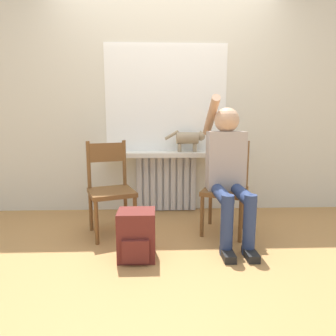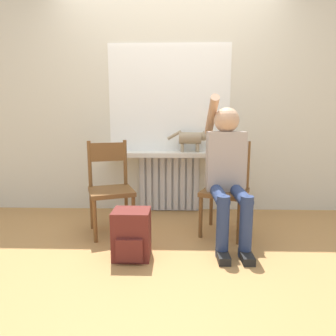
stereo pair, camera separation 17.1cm
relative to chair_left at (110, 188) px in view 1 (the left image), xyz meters
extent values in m
plane|color=#B27F47|center=(0.55, -0.49, -0.44)|extent=(12.00, 12.00, 0.00)
cube|color=beige|center=(0.55, 0.74, 0.91)|extent=(7.00, 0.06, 2.70)
cube|color=silver|center=(0.55, 0.68, -0.11)|extent=(0.71, 0.05, 0.67)
cube|color=silver|center=(0.23, 0.63, -0.11)|extent=(0.06, 0.03, 0.64)
cube|color=silver|center=(0.31, 0.63, -0.11)|extent=(0.06, 0.03, 0.64)
cube|color=silver|center=(0.39, 0.63, -0.11)|extent=(0.06, 0.03, 0.64)
cube|color=silver|center=(0.47, 0.63, -0.11)|extent=(0.06, 0.03, 0.64)
cube|color=silver|center=(0.55, 0.63, -0.11)|extent=(0.06, 0.03, 0.64)
cube|color=silver|center=(0.63, 0.63, -0.11)|extent=(0.06, 0.03, 0.64)
cube|color=silver|center=(0.70, 0.63, -0.11)|extent=(0.06, 0.03, 0.64)
cube|color=silver|center=(0.78, 0.63, -0.11)|extent=(0.06, 0.03, 0.64)
cube|color=silver|center=(0.86, 0.63, -0.11)|extent=(0.06, 0.03, 0.64)
cube|color=silver|center=(0.55, 0.57, 0.25)|extent=(1.44, 0.28, 0.05)
cube|color=white|center=(0.55, 0.71, 0.87)|extent=(1.39, 0.01, 1.21)
cube|color=brown|center=(0.02, -0.04, -0.04)|extent=(0.51, 0.51, 0.04)
cylinder|color=brown|center=(-0.08, -0.26, -0.25)|extent=(0.04, 0.04, 0.39)
cylinder|color=brown|center=(0.24, -0.14, -0.25)|extent=(0.04, 0.04, 0.39)
cylinder|color=brown|center=(-0.21, 0.06, -0.25)|extent=(0.04, 0.04, 0.39)
cylinder|color=brown|center=(0.11, 0.18, -0.25)|extent=(0.04, 0.04, 0.39)
cylinder|color=brown|center=(-0.21, 0.06, 0.21)|extent=(0.04, 0.04, 0.45)
cylinder|color=brown|center=(0.11, 0.18, 0.21)|extent=(0.04, 0.04, 0.45)
cube|color=brown|center=(-0.05, 0.12, 0.32)|extent=(0.34, 0.15, 0.18)
cube|color=brown|center=(1.08, -0.04, -0.04)|extent=(0.52, 0.52, 0.04)
cylinder|color=brown|center=(0.85, -0.13, -0.25)|extent=(0.04, 0.04, 0.39)
cylinder|color=brown|center=(1.17, -0.27, -0.25)|extent=(0.04, 0.04, 0.39)
cylinder|color=brown|center=(0.99, 0.19, -0.25)|extent=(0.04, 0.04, 0.39)
cylinder|color=brown|center=(1.31, 0.05, -0.25)|extent=(0.04, 0.04, 0.39)
cylinder|color=brown|center=(0.99, 0.19, 0.21)|extent=(0.04, 0.04, 0.45)
cylinder|color=brown|center=(1.31, 0.05, 0.21)|extent=(0.04, 0.04, 0.45)
cube|color=brown|center=(1.15, 0.12, 0.32)|extent=(0.34, 0.16, 0.18)
cylinder|color=navy|center=(0.99, -0.26, 0.00)|extent=(0.11, 0.48, 0.11)
cylinder|color=navy|center=(1.17, -0.26, 0.00)|extent=(0.11, 0.48, 0.11)
cylinder|color=navy|center=(0.99, -0.50, -0.20)|extent=(0.10, 0.10, 0.50)
cylinder|color=navy|center=(1.17, -0.50, -0.20)|extent=(0.10, 0.10, 0.50)
cube|color=black|center=(0.99, -0.56, -0.41)|extent=(0.09, 0.20, 0.06)
cube|color=black|center=(1.17, -0.56, -0.41)|extent=(0.09, 0.20, 0.06)
cube|color=#AD9E93|center=(1.08, -0.02, 0.25)|extent=(0.34, 0.20, 0.54)
sphere|color=tan|center=(1.08, -0.02, 0.63)|extent=(0.23, 0.23, 0.23)
cylinder|color=tan|center=(0.96, 0.12, 0.66)|extent=(0.08, 0.50, 0.38)
cylinder|color=#AD9E93|center=(1.23, -0.06, 0.23)|extent=(0.08, 0.08, 0.43)
cylinder|color=#9E896B|center=(0.78, 0.58, 0.43)|extent=(0.25, 0.13, 0.13)
sphere|color=#9E896B|center=(0.94, 0.58, 0.45)|extent=(0.10, 0.10, 0.10)
cone|color=#9E896B|center=(0.94, 0.55, 0.49)|extent=(0.04, 0.04, 0.04)
cone|color=#9E896B|center=(0.94, 0.60, 0.49)|extent=(0.04, 0.04, 0.04)
cylinder|color=#9E896B|center=(0.87, 0.55, 0.32)|extent=(0.04, 0.04, 0.09)
cylinder|color=#9E896B|center=(0.87, 0.61, 0.32)|extent=(0.04, 0.04, 0.09)
cylinder|color=#9E896B|center=(0.70, 0.55, 0.32)|extent=(0.04, 0.04, 0.09)
cylinder|color=#9E896B|center=(0.70, 0.61, 0.32)|extent=(0.04, 0.04, 0.09)
cylinder|color=#9E896B|center=(0.61, 0.58, 0.46)|extent=(0.17, 0.03, 0.11)
cube|color=maroon|center=(0.28, -0.53, -0.25)|extent=(0.29, 0.23, 0.38)
cube|color=maroon|center=(0.28, -0.66, -0.33)|extent=(0.20, 0.03, 0.17)
camera|label=1|loc=(0.45, -2.59, 0.62)|focal=30.00mm
camera|label=2|loc=(0.62, -2.59, 0.62)|focal=30.00mm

